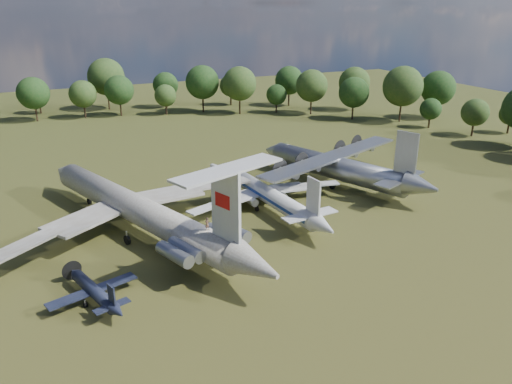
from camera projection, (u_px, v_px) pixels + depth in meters
name	position (u px, v px, depth m)	size (l,w,h in m)	color
ground	(183.00, 235.00, 73.85)	(300.00, 300.00, 0.00)	#243A13
il62_airliner	(138.00, 214.00, 73.70)	(45.54, 59.21, 5.81)	silver
tu104_jet	(266.00, 196.00, 83.31)	(28.63, 38.17, 3.82)	white
an12_transport	(336.00, 171.00, 93.52)	(36.93, 41.27, 5.43)	#97999E
small_prop_west	(95.00, 294.00, 56.99)	(10.56, 14.40, 2.11)	black
person_on_il62	(207.00, 224.00, 61.54)	(0.61, 0.40, 1.67)	#916349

